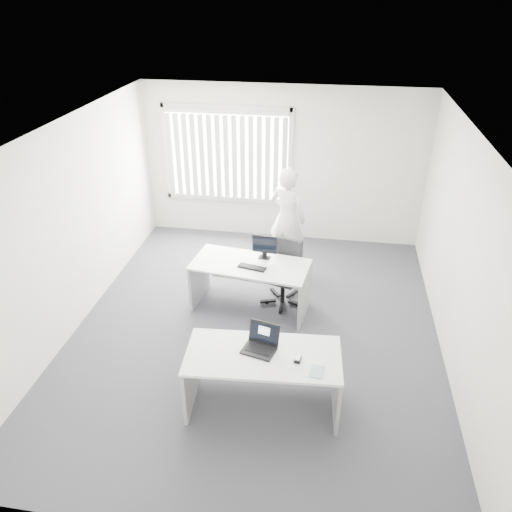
% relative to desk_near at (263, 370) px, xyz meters
% --- Properties ---
extents(ground, '(6.00, 6.00, 0.00)m').
position_rel_desk_near_xyz_m(ground, '(-0.31, 1.38, -0.55)').
color(ground, '#45454B').
rests_on(ground, ground).
extents(wall_back, '(5.00, 0.02, 2.80)m').
position_rel_desk_near_xyz_m(wall_back, '(-0.31, 4.38, 0.85)').
color(wall_back, beige).
rests_on(wall_back, ground).
extents(wall_front, '(5.00, 0.02, 2.80)m').
position_rel_desk_near_xyz_m(wall_front, '(-0.31, -1.62, 0.85)').
color(wall_front, beige).
rests_on(wall_front, ground).
extents(wall_left, '(0.02, 6.00, 2.80)m').
position_rel_desk_near_xyz_m(wall_left, '(-2.81, 1.38, 0.85)').
color(wall_left, beige).
rests_on(wall_left, ground).
extents(wall_right, '(0.02, 6.00, 2.80)m').
position_rel_desk_near_xyz_m(wall_right, '(2.19, 1.38, 0.85)').
color(wall_right, beige).
rests_on(wall_right, ground).
extents(ceiling, '(5.00, 6.00, 0.02)m').
position_rel_desk_near_xyz_m(ceiling, '(-0.31, 1.38, 2.25)').
color(ceiling, white).
rests_on(ceiling, wall_back).
extents(window, '(2.32, 0.06, 1.76)m').
position_rel_desk_near_xyz_m(window, '(-1.31, 4.34, 1.00)').
color(window, '#BBBBB6').
rests_on(window, wall_back).
extents(blinds, '(2.20, 0.10, 1.50)m').
position_rel_desk_near_xyz_m(blinds, '(-1.31, 4.28, 0.97)').
color(blinds, silver).
rests_on(blinds, wall_back).
extents(desk_near, '(1.73, 0.90, 0.77)m').
position_rel_desk_near_xyz_m(desk_near, '(0.00, 0.00, 0.00)').
color(desk_near, silver).
rests_on(desk_near, ground).
extents(desk_far, '(1.74, 0.99, 0.76)m').
position_rel_desk_near_xyz_m(desk_far, '(-0.47, 1.93, -0.01)').
color(desk_far, silver).
rests_on(desk_far, ground).
extents(office_chair, '(0.70, 0.70, 0.99)m').
position_rel_desk_near_xyz_m(office_chair, '(-0.00, 2.19, -0.25)').
color(office_chair, black).
rests_on(office_chair, ground).
extents(person, '(0.74, 0.61, 1.74)m').
position_rel_desk_near_xyz_m(person, '(-0.09, 3.30, 0.32)').
color(person, silver).
rests_on(person, ground).
extents(laptop, '(0.42, 0.39, 0.27)m').
position_rel_desk_near_xyz_m(laptop, '(-0.06, 0.05, 0.35)').
color(laptop, black).
rests_on(laptop, desk_near).
extents(paper_sheet, '(0.36, 0.29, 0.00)m').
position_rel_desk_near_xyz_m(paper_sheet, '(0.42, -0.04, 0.21)').
color(paper_sheet, silver).
rests_on(paper_sheet, desk_near).
extents(mouse, '(0.08, 0.12, 0.05)m').
position_rel_desk_near_xyz_m(mouse, '(0.38, -0.04, 0.24)').
color(mouse, '#BCBCBF').
rests_on(mouse, paper_sheet).
extents(booklet, '(0.16, 0.21, 0.01)m').
position_rel_desk_near_xyz_m(booklet, '(0.59, -0.18, 0.22)').
color(booklet, white).
rests_on(booklet, desk_near).
extents(keyboard, '(0.42, 0.22, 0.02)m').
position_rel_desk_near_xyz_m(keyboard, '(-0.43, 1.81, 0.21)').
color(keyboard, black).
rests_on(keyboard, desk_far).
extents(monitor, '(0.37, 0.15, 0.36)m').
position_rel_desk_near_xyz_m(monitor, '(-0.30, 2.12, 0.39)').
color(monitor, black).
rests_on(monitor, desk_far).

